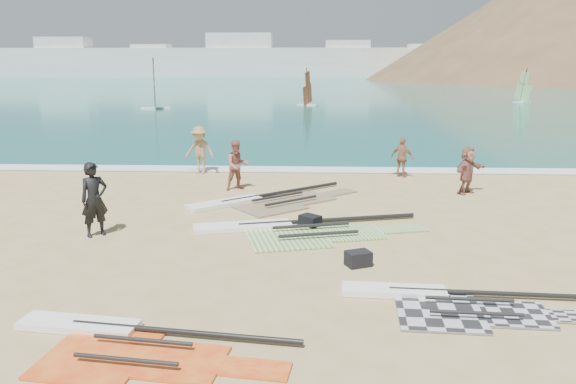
{
  "coord_description": "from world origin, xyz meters",
  "views": [
    {
      "loc": [
        0.16,
        -10.97,
        4.51
      ],
      "look_at": [
        -0.46,
        4.0,
        1.0
      ],
      "focal_mm": 35.0,
      "sensor_mm": 36.0,
      "label": 1
    }
  ],
  "objects_px": {
    "gear_bag_far": "(310,221)",
    "person_wetsuit": "(94,200)",
    "rig_grey": "(446,302)",
    "beachgoer_mid": "(200,150)",
    "rig_orange": "(264,201)",
    "gear_bag_near": "(358,259)",
    "beachgoer_left": "(237,165)",
    "rig_red": "(120,342)",
    "beachgoer_right": "(467,170)",
    "beachgoer_back": "(402,158)",
    "rig_green": "(293,229)"
  },
  "relations": [
    {
      "from": "gear_bag_far",
      "to": "person_wetsuit",
      "type": "distance_m",
      "value": 5.78
    },
    {
      "from": "rig_grey",
      "to": "beachgoer_mid",
      "type": "height_order",
      "value": "beachgoer_mid"
    },
    {
      "from": "person_wetsuit",
      "to": "rig_orange",
      "type": "bearing_deg",
      "value": 0.81
    },
    {
      "from": "gear_bag_near",
      "to": "person_wetsuit",
      "type": "distance_m",
      "value": 7.06
    },
    {
      "from": "person_wetsuit",
      "to": "beachgoer_mid",
      "type": "xyz_separation_m",
      "value": [
        1.1,
        8.5,
        -0.02
      ]
    },
    {
      "from": "rig_grey",
      "to": "beachgoer_left",
      "type": "distance_m",
      "value": 10.93
    },
    {
      "from": "rig_red",
      "to": "beachgoer_right",
      "type": "relative_size",
      "value": 3.0
    },
    {
      "from": "gear_bag_near",
      "to": "beachgoer_back",
      "type": "bearing_deg",
      "value": 75.92
    },
    {
      "from": "rig_red",
      "to": "person_wetsuit",
      "type": "relative_size",
      "value": 2.53
    },
    {
      "from": "gear_bag_near",
      "to": "person_wetsuit",
      "type": "height_order",
      "value": "person_wetsuit"
    },
    {
      "from": "person_wetsuit",
      "to": "beachgoer_right",
      "type": "relative_size",
      "value": 1.19
    },
    {
      "from": "rig_orange",
      "to": "person_wetsuit",
      "type": "bearing_deg",
      "value": -176.83
    },
    {
      "from": "rig_grey",
      "to": "rig_red",
      "type": "height_order",
      "value": "same"
    },
    {
      "from": "beachgoer_left",
      "to": "gear_bag_near",
      "type": "bearing_deg",
      "value": -88.69
    },
    {
      "from": "beachgoer_right",
      "to": "beachgoer_mid",
      "type": "bearing_deg",
      "value": 121.27
    },
    {
      "from": "beachgoer_back",
      "to": "rig_green",
      "type": "bearing_deg",
      "value": 93.5
    },
    {
      "from": "gear_bag_near",
      "to": "beachgoer_mid",
      "type": "relative_size",
      "value": 0.28
    },
    {
      "from": "gear_bag_far",
      "to": "beachgoer_right",
      "type": "relative_size",
      "value": 0.34
    },
    {
      "from": "gear_bag_near",
      "to": "beachgoer_back",
      "type": "relative_size",
      "value": 0.34
    },
    {
      "from": "person_wetsuit",
      "to": "beachgoer_right",
      "type": "bearing_deg",
      "value": -15.62
    },
    {
      "from": "gear_bag_far",
      "to": "beachgoer_right",
      "type": "xyz_separation_m",
      "value": [
        5.42,
        4.28,
        0.66
      ]
    },
    {
      "from": "rig_green",
      "to": "beachgoer_back",
      "type": "height_order",
      "value": "beachgoer_back"
    },
    {
      "from": "gear_bag_near",
      "to": "beachgoer_back",
      "type": "xyz_separation_m",
      "value": [
        2.52,
        10.03,
        0.62
      ]
    },
    {
      "from": "rig_orange",
      "to": "beachgoer_right",
      "type": "height_order",
      "value": "beachgoer_right"
    },
    {
      "from": "rig_orange",
      "to": "rig_red",
      "type": "height_order",
      "value": "rig_orange"
    },
    {
      "from": "gear_bag_near",
      "to": "rig_grey",
      "type": "bearing_deg",
      "value": -53.43
    },
    {
      "from": "rig_red",
      "to": "gear_bag_near",
      "type": "distance_m",
      "value": 5.63
    },
    {
      "from": "rig_green",
      "to": "beachgoer_mid",
      "type": "xyz_separation_m",
      "value": [
        -4.06,
        7.91,
        0.92
      ]
    },
    {
      "from": "rig_red",
      "to": "gear_bag_near",
      "type": "height_order",
      "value": "gear_bag_near"
    },
    {
      "from": "rig_red",
      "to": "gear_bag_far",
      "type": "distance_m",
      "value": 7.45
    },
    {
      "from": "rig_red",
      "to": "rig_grey",
      "type": "bearing_deg",
      "value": 25.13
    },
    {
      "from": "beachgoer_back",
      "to": "beachgoer_right",
      "type": "relative_size",
      "value": 0.95
    },
    {
      "from": "gear_bag_near",
      "to": "rig_red",
      "type": "bearing_deg",
      "value": -137.58
    },
    {
      "from": "person_wetsuit",
      "to": "rig_green",
      "type": "bearing_deg",
      "value": -34.66
    },
    {
      "from": "rig_grey",
      "to": "rig_orange",
      "type": "distance_m",
      "value": 8.73
    },
    {
      "from": "rig_red",
      "to": "beachgoer_mid",
      "type": "xyz_separation_m",
      "value": [
        -1.47,
        14.27,
        0.92
      ]
    },
    {
      "from": "rig_green",
      "to": "rig_red",
      "type": "relative_size",
      "value": 1.3
    },
    {
      "from": "beachgoer_right",
      "to": "person_wetsuit",
      "type": "bearing_deg",
      "value": 164.73
    },
    {
      "from": "person_wetsuit",
      "to": "beachgoer_back",
      "type": "bearing_deg",
      "value": -0.16
    },
    {
      "from": "beachgoer_back",
      "to": "beachgoer_right",
      "type": "xyz_separation_m",
      "value": [
        1.81,
        -2.76,
        0.04
      ]
    },
    {
      "from": "rig_red",
      "to": "beachgoer_right",
      "type": "height_order",
      "value": "beachgoer_right"
    },
    {
      "from": "beachgoer_left",
      "to": "beachgoer_right",
      "type": "bearing_deg",
      "value": -26.86
    },
    {
      "from": "gear_bag_near",
      "to": "beachgoer_mid",
      "type": "bearing_deg",
      "value": 118.24
    },
    {
      "from": "rig_green",
      "to": "beachgoer_right",
      "type": "xyz_separation_m",
      "value": [
        5.89,
        4.7,
        0.78
      ]
    },
    {
      "from": "rig_grey",
      "to": "beachgoer_back",
      "type": "height_order",
      "value": "beachgoer_back"
    },
    {
      "from": "beachgoer_mid",
      "to": "beachgoer_right",
      "type": "distance_m",
      "value": 10.45
    },
    {
      "from": "rig_orange",
      "to": "beachgoer_back",
      "type": "xyz_separation_m",
      "value": [
        5.11,
        4.33,
        0.74
      ]
    },
    {
      "from": "rig_red",
      "to": "beachgoer_mid",
      "type": "relative_size",
      "value": 2.57
    },
    {
      "from": "gear_bag_far",
      "to": "person_wetsuit",
      "type": "height_order",
      "value": "person_wetsuit"
    },
    {
      "from": "beachgoer_back",
      "to": "gear_bag_far",
      "type": "bearing_deg",
      "value": 95.05
    }
  ]
}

